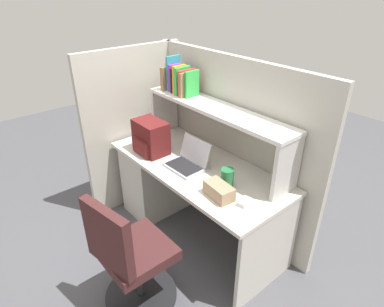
{
  "coord_description": "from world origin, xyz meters",
  "views": [
    {
      "loc": [
        1.73,
        -1.51,
        2.09
      ],
      "look_at": [
        0.0,
        -0.05,
        0.85
      ],
      "focal_mm": 30.72,
      "sensor_mm": 36.0,
      "label": 1
    }
  ],
  "objects": [
    {
      "name": "overhead_hutch",
      "position": [
        0.0,
        0.2,
        1.08
      ],
      "size": [
        1.44,
        0.28,
        0.45
      ],
      "color": "beige",
      "rests_on": "desk"
    },
    {
      "name": "computer_mouse",
      "position": [
        0.6,
        -0.1,
        0.75
      ],
      "size": [
        0.08,
        0.11,
        0.03
      ],
      "primitive_type": "cube",
      "rotation": [
        0.0,
        0.0,
        0.18
      ],
      "color": "silver",
      "rests_on": "desk"
    },
    {
      "name": "snack_canister",
      "position": [
        0.37,
        -0.03,
        0.8
      ],
      "size": [
        0.1,
        0.1,
        0.14
      ],
      "primitive_type": "cylinder",
      "color": "#26723F",
      "rests_on": "desk"
    },
    {
      "name": "paper_cup",
      "position": [
        -0.7,
        -0.03,
        0.78
      ],
      "size": [
        0.08,
        0.08,
        0.1
      ],
      "primitive_type": "cylinder",
      "color": "white",
      "rests_on": "desk"
    },
    {
      "name": "tissue_box",
      "position": [
        0.43,
        -0.17,
        0.78
      ],
      "size": [
        0.23,
        0.14,
        0.1
      ],
      "primitive_type": "cube",
      "rotation": [
        0.0,
        0.0,
        -0.11
      ],
      "color": "#9E7F60",
      "rests_on": "desk"
    },
    {
      "name": "cubicle_partition_left",
      "position": [
        -0.85,
        -0.05,
        0.78
      ],
      "size": [
        0.05,
        1.06,
        1.55
      ],
      "primitive_type": "cube",
      "color": "#B2ADA0",
      "rests_on": "ground_plane"
    },
    {
      "name": "office_chair",
      "position": [
        0.26,
        -0.81,
        0.39
      ],
      "size": [
        0.52,
        0.52,
        0.93
      ],
      "rotation": [
        0.0,
        0.0,
        3.31
      ],
      "color": "black",
      "rests_on": "ground_plane"
    },
    {
      "name": "desk",
      "position": [
        -0.39,
        0.0,
        0.4
      ],
      "size": [
        1.6,
        0.7,
        0.73
      ],
      "color": "beige",
      "rests_on": "ground_plane"
    },
    {
      "name": "cubicle_partition_rear",
      "position": [
        0.0,
        0.38,
        0.78
      ],
      "size": [
        1.84,
        0.05,
        1.55
      ],
      "primitive_type": "cube",
      "color": "#B2ADA0",
      "rests_on": "ground_plane"
    },
    {
      "name": "backpack",
      "position": [
        -0.42,
        -0.16,
        0.87
      ],
      "size": [
        0.3,
        0.23,
        0.29
      ],
      "color": "#591919",
      "rests_on": "desk"
    },
    {
      "name": "laptop",
      "position": [
        -0.02,
        -0.07,
        0.78
      ],
      "size": [
        0.32,
        0.27,
        0.22
      ],
      "color": "#B7BABF",
      "rests_on": "desk"
    },
    {
      "name": "reference_books_on_shelf",
      "position": [
        -0.46,
        0.2,
        1.29
      ],
      "size": [
        0.33,
        0.19,
        0.3
      ],
      "color": "olive",
      "rests_on": "overhead_hutch"
    },
    {
      "name": "ground_plane",
      "position": [
        0.0,
        0.0,
        0.0
      ],
      "size": [
        8.0,
        8.0,
        0.0
      ],
      "primitive_type": "plane",
      "color": "#4C4C51"
    }
  ]
}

